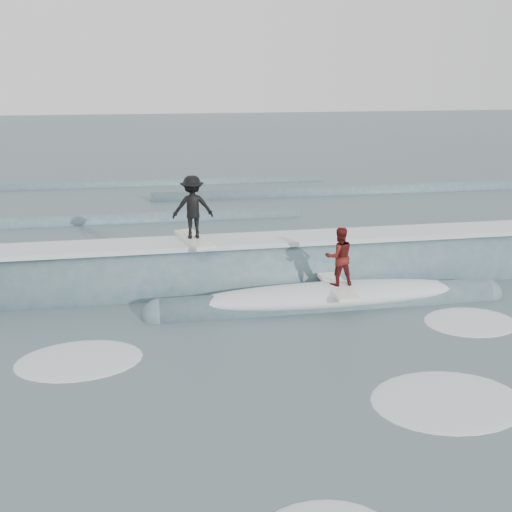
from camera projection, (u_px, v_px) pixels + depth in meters
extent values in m
plane|color=#3A5355|center=(300.00, 387.00, 11.30)|extent=(160.00, 160.00, 0.00)
cylinder|color=#3C5C66|center=(250.00, 281.00, 17.05)|extent=(19.41, 2.39, 2.39)
cylinder|color=#3C5C66|center=(330.00, 305.00, 15.27)|extent=(9.00, 0.94, 0.94)
sphere|color=#3C5C66|center=(160.00, 317.00, 14.55)|extent=(0.94, 0.94, 0.94)
sphere|color=#3C5C66|center=(484.00, 294.00, 16.00)|extent=(0.94, 0.94, 0.94)
cube|color=silver|center=(250.00, 240.00, 16.66)|extent=(18.00, 1.30, 0.14)
ellipsoid|color=silver|center=(330.00, 295.00, 15.18)|extent=(7.60, 1.30, 0.60)
cube|color=silver|center=(194.00, 239.00, 16.36)|extent=(1.08, 2.07, 0.10)
imported|color=black|center=(193.00, 207.00, 16.07)|extent=(1.17, 0.68, 1.79)
cube|color=white|center=(338.00, 286.00, 15.15)|extent=(0.57, 2.01, 0.10)
imported|color=#54120F|center=(339.00, 256.00, 14.89)|extent=(0.79, 0.63, 1.58)
ellipsoid|color=silver|center=(447.00, 401.00, 10.83)|extent=(3.54, 2.42, 0.10)
ellipsoid|color=silver|center=(79.00, 360.00, 12.35)|extent=(3.02, 2.06, 0.10)
ellipsoid|color=silver|center=(470.00, 322.00, 14.24)|extent=(2.16, 1.47, 0.10)
cylinder|color=#3C5C66|center=(36.00, 226.00, 23.20)|extent=(22.00, 0.70, 0.70)
cylinder|color=#3C5C66|center=(366.00, 193.00, 29.48)|extent=(22.00, 0.80, 0.80)
cylinder|color=#3C5C66|center=(128.00, 186.00, 31.25)|extent=(22.00, 0.60, 0.60)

